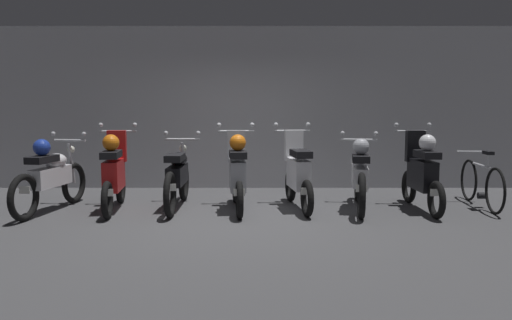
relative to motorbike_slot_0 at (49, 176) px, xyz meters
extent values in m
plane|color=#424244|center=(2.74, -0.62, -0.53)|extent=(80.00, 80.00, 0.00)
cube|color=#ADADB2|center=(2.74, 2.25, 0.97)|extent=(16.00, 0.30, 3.00)
torus|color=black|center=(0.11, 0.63, -0.20)|extent=(0.20, 0.66, 0.65)
torus|color=black|center=(-0.11, -0.65, -0.20)|extent=(0.20, 0.66, 0.65)
cube|color=silver|center=(0.00, -0.01, -0.01)|extent=(0.36, 0.86, 0.28)
ellipsoid|color=silver|center=(0.02, 0.14, 0.21)|extent=(0.33, 0.48, 0.22)
cube|color=black|center=(-0.03, -0.19, 0.27)|extent=(0.32, 0.55, 0.10)
cylinder|color=#B7BABF|center=(0.09, 0.53, 0.49)|extent=(0.56, 0.13, 0.04)
sphere|color=#B7BABF|center=(-0.17, 0.57, 0.59)|extent=(0.07, 0.07, 0.07)
sphere|color=#B7BABF|center=(0.35, 0.48, 0.59)|extent=(0.07, 0.07, 0.07)
cylinder|color=#B7BABF|center=(0.10, 0.58, 0.12)|extent=(0.08, 0.17, 0.65)
sphere|color=silver|center=(0.10, 0.58, 0.34)|extent=(0.12, 0.12, 0.12)
cube|color=white|center=(-0.11, -0.63, -0.10)|extent=(0.16, 0.04, 0.10)
sphere|color=#1E389E|center=(-0.03, -0.19, 0.44)|extent=(0.24, 0.24, 0.24)
torus|color=black|center=(0.85, 0.63, -0.26)|extent=(0.14, 0.54, 0.53)
torus|color=black|center=(0.97, -0.52, -0.26)|extent=(0.14, 0.54, 0.53)
cube|color=red|center=(0.91, 0.05, 0.01)|extent=(0.30, 0.75, 0.44)
cube|color=red|center=(0.88, 0.40, 0.41)|extent=(0.29, 0.15, 0.48)
cube|color=black|center=(0.93, -0.11, 0.33)|extent=(0.29, 0.54, 0.10)
cylinder|color=#B7BABF|center=(0.86, 0.53, 0.63)|extent=(0.56, 0.09, 0.04)
sphere|color=#B7BABF|center=(0.60, 0.51, 0.73)|extent=(0.07, 0.07, 0.07)
sphere|color=#B7BABF|center=(1.12, 0.56, 0.73)|extent=(0.07, 0.07, 0.07)
cylinder|color=#B7BABF|center=(0.86, 0.58, 0.16)|extent=(0.07, 0.15, 0.85)
sphere|color=silver|center=(0.86, 0.58, 0.48)|extent=(0.12, 0.12, 0.12)
cube|color=white|center=(0.97, -0.49, -0.16)|extent=(0.16, 0.03, 0.10)
sphere|color=orange|center=(0.93, -0.11, 0.50)|extent=(0.24, 0.24, 0.24)
torus|color=black|center=(1.83, 0.86, -0.20)|extent=(0.09, 0.65, 0.65)
torus|color=black|center=(1.82, -0.44, -0.20)|extent=(0.09, 0.65, 0.65)
cube|color=black|center=(1.83, 0.21, -0.01)|extent=(0.22, 0.83, 0.28)
ellipsoid|color=black|center=(1.83, 0.37, 0.21)|extent=(0.26, 0.44, 0.22)
cube|color=black|center=(1.83, 0.03, 0.27)|extent=(0.24, 0.52, 0.10)
cylinder|color=#B7BABF|center=(1.83, 0.76, 0.49)|extent=(0.56, 0.04, 0.04)
sphere|color=#B7BABF|center=(1.57, 0.76, 0.59)|extent=(0.07, 0.07, 0.07)
sphere|color=#B7BABF|center=(2.09, 0.76, 0.59)|extent=(0.07, 0.07, 0.07)
cylinder|color=#B7BABF|center=(1.83, 0.81, 0.12)|extent=(0.06, 0.16, 0.65)
sphere|color=silver|center=(1.83, 0.81, 0.34)|extent=(0.12, 0.12, 0.12)
cube|color=white|center=(1.82, -0.41, -0.10)|extent=(0.16, 0.01, 0.10)
torus|color=black|center=(2.69, 0.65, -0.26)|extent=(0.13, 0.54, 0.53)
torus|color=black|center=(2.79, -0.50, -0.26)|extent=(0.13, 0.54, 0.53)
cube|color=#9EA0A8|center=(2.74, 0.07, 0.01)|extent=(0.28, 0.75, 0.44)
cube|color=#9EA0A8|center=(2.71, 0.42, 0.41)|extent=(0.29, 0.14, 0.48)
cube|color=black|center=(2.75, -0.09, 0.33)|extent=(0.28, 0.54, 0.10)
cylinder|color=#B7BABF|center=(2.70, 0.55, 0.63)|extent=(0.56, 0.08, 0.04)
sphere|color=#B7BABF|center=(2.44, 0.53, 0.73)|extent=(0.07, 0.07, 0.07)
sphere|color=#B7BABF|center=(2.96, 0.58, 0.73)|extent=(0.07, 0.07, 0.07)
cylinder|color=#B7BABF|center=(2.70, 0.60, 0.16)|extent=(0.07, 0.15, 0.85)
sphere|color=silver|center=(2.70, 0.60, 0.48)|extent=(0.12, 0.12, 0.12)
cube|color=white|center=(2.79, -0.48, -0.16)|extent=(0.16, 0.03, 0.10)
sphere|color=orange|center=(2.75, -0.09, 0.50)|extent=(0.24, 0.24, 0.24)
torus|color=black|center=(3.58, 0.75, -0.26)|extent=(0.16, 0.54, 0.53)
torus|color=black|center=(3.73, -0.39, -0.26)|extent=(0.16, 0.54, 0.53)
cube|color=silver|center=(3.65, 0.18, 0.01)|extent=(0.32, 0.76, 0.44)
cube|color=silver|center=(3.61, 0.52, 0.41)|extent=(0.29, 0.16, 0.48)
cube|color=black|center=(3.68, 0.02, 0.33)|extent=(0.31, 0.55, 0.10)
cylinder|color=#B7BABF|center=(3.59, 0.66, 0.63)|extent=(0.56, 0.11, 0.04)
sphere|color=#B7BABF|center=(3.33, 0.62, 0.73)|extent=(0.07, 0.07, 0.07)
sphere|color=#B7BABF|center=(3.85, 0.69, 0.73)|extent=(0.07, 0.07, 0.07)
cylinder|color=#B7BABF|center=(3.58, 0.70, 0.16)|extent=(0.08, 0.15, 0.85)
sphere|color=silver|center=(3.58, 0.70, 0.48)|extent=(0.12, 0.12, 0.12)
cube|color=white|center=(3.73, -0.37, -0.16)|extent=(0.16, 0.03, 0.10)
torus|color=black|center=(4.67, 0.76, -0.20)|extent=(0.19, 0.66, 0.65)
torus|color=black|center=(4.47, -0.52, -0.20)|extent=(0.19, 0.66, 0.65)
cube|color=silver|center=(4.57, 0.12, -0.01)|extent=(0.35, 0.86, 0.28)
ellipsoid|color=silver|center=(4.59, 0.27, 0.21)|extent=(0.33, 0.48, 0.22)
cube|color=black|center=(4.54, -0.06, 0.27)|extent=(0.32, 0.55, 0.10)
cylinder|color=#B7BABF|center=(4.65, 0.66, 0.49)|extent=(0.56, 0.12, 0.04)
sphere|color=#B7BABF|center=(4.40, 0.70, 0.59)|extent=(0.07, 0.07, 0.07)
sphere|color=#B7BABF|center=(4.91, 0.62, 0.59)|extent=(0.07, 0.07, 0.07)
cylinder|color=#B7BABF|center=(4.66, 0.71, 0.12)|extent=(0.08, 0.17, 0.65)
sphere|color=silver|center=(4.66, 0.71, 0.34)|extent=(0.12, 0.12, 0.12)
cube|color=white|center=(4.47, -0.50, -0.10)|extent=(0.16, 0.04, 0.10)
sphere|color=#9EA0A8|center=(4.54, -0.06, 0.44)|extent=(0.24, 0.24, 0.24)
torus|color=black|center=(5.46, 0.64, -0.26)|extent=(0.11, 0.53, 0.53)
torus|color=black|center=(5.50, -0.51, -0.26)|extent=(0.11, 0.53, 0.53)
cube|color=black|center=(5.48, 0.07, 0.01)|extent=(0.24, 0.74, 0.44)
cube|color=black|center=(5.47, 0.41, 0.41)|extent=(0.28, 0.13, 0.48)
cube|color=black|center=(5.49, -0.09, 0.33)|extent=(0.26, 0.53, 0.10)
cylinder|color=#B7BABF|center=(5.47, 0.55, 0.63)|extent=(0.56, 0.05, 0.04)
sphere|color=#B7BABF|center=(5.21, 0.54, 0.73)|extent=(0.07, 0.07, 0.07)
sphere|color=#B7BABF|center=(5.73, 0.56, 0.73)|extent=(0.07, 0.07, 0.07)
cylinder|color=#B7BABF|center=(5.47, 0.59, 0.16)|extent=(0.06, 0.15, 0.85)
sphere|color=silver|center=(5.47, 0.59, 0.48)|extent=(0.12, 0.12, 0.12)
cube|color=white|center=(5.50, -0.49, -0.16)|extent=(0.16, 0.02, 0.10)
sphere|color=silver|center=(5.49, -0.09, 0.50)|extent=(0.24, 0.24, 0.24)
torus|color=black|center=(6.50, 0.84, -0.19)|extent=(0.08, 0.68, 0.68)
torus|color=black|center=(6.45, -0.21, -0.19)|extent=(0.08, 0.68, 0.68)
cylinder|color=silver|center=(6.47, 0.31, 0.11)|extent=(0.07, 0.68, 0.04)
cylinder|color=silver|center=(6.46, 0.10, 0.21)|extent=(0.03, 0.03, 0.22)
cube|color=black|center=(6.46, 0.10, 0.33)|extent=(0.11, 0.23, 0.05)
cylinder|color=#B7BABF|center=(6.50, 0.71, 0.29)|extent=(0.50, 0.06, 0.03)
cylinder|color=black|center=(6.47, 0.26, -0.34)|extent=(0.13, 0.11, 0.10)
camera|label=1|loc=(3.02, -7.36, 1.05)|focal=35.55mm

